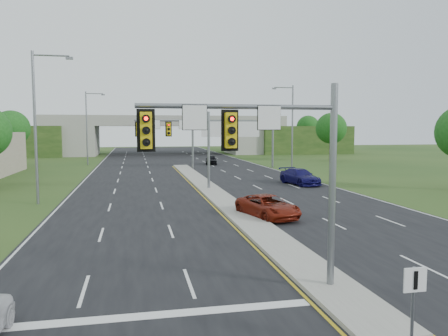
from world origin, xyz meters
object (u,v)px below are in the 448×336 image
at_px(sign_gantry, 232,130).
at_px(keep_right_sign, 414,295).
at_px(signal_mast_near, 269,153).
at_px(car_far_c, 211,160).
at_px(signal_mast_far, 184,137).
at_px(car_far_a, 268,206).
at_px(overpass, 166,138).
at_px(car_far_b, 300,177).

bearing_deg(sign_gantry, keep_right_sign, -97.70).
height_order(signal_mast_near, keep_right_sign, signal_mast_near).
bearing_deg(car_far_c, keep_right_sign, -86.56).
relative_size(signal_mast_far, sign_gantry, 0.60).
relative_size(sign_gantry, car_far_a, 2.33).
bearing_deg(keep_right_sign, car_far_c, 84.99).
relative_size(signal_mast_near, car_far_c, 1.69).
bearing_deg(overpass, sign_gantry, -79.21).
distance_m(signal_mast_near, overpass, 80.11).
height_order(keep_right_sign, car_far_a, keep_right_sign).
height_order(overpass, car_far_b, overpass).
xyz_separation_m(sign_gantry, car_far_b, (2.67, -18.30, -4.45)).
relative_size(signal_mast_near, sign_gantry, 0.60).
relative_size(keep_right_sign, car_far_c, 0.53).
xyz_separation_m(car_far_b, car_far_c, (-4.41, 25.34, -0.06)).
distance_m(keep_right_sign, overpass, 84.55).
relative_size(overpass, car_far_b, 15.11).
bearing_deg(keep_right_sign, signal_mast_near, 116.94).
xyz_separation_m(keep_right_sign, overpass, (0.00, 84.53, 2.04)).
height_order(signal_mast_far, car_far_b, signal_mast_far).
distance_m(sign_gantry, car_far_c, 8.54).
bearing_deg(signal_mast_far, car_far_c, 75.07).
height_order(signal_mast_near, car_far_c, signal_mast_near).
xyz_separation_m(keep_right_sign, car_far_c, (4.95, 56.49, -0.79)).
relative_size(signal_mast_far, car_far_c, 1.69).
xyz_separation_m(signal_mast_near, sign_gantry, (8.95, 44.99, 0.51)).
bearing_deg(car_far_c, signal_mast_far, -96.49).
bearing_deg(overpass, car_far_a, -88.74).
bearing_deg(overpass, car_far_c, -79.99).
height_order(car_far_a, car_far_c, car_far_c).
xyz_separation_m(signal_mast_near, overpass, (2.26, 80.07, -1.17)).
xyz_separation_m(signal_mast_far, keep_right_sign, (2.26, -29.45, -3.21)).
height_order(overpass, car_far_a, overpass).
relative_size(car_far_a, car_far_c, 1.20).
relative_size(signal_mast_far, car_far_b, 1.32).
bearing_deg(keep_right_sign, car_far_a, 84.81).
bearing_deg(car_far_a, sign_gantry, 65.99).
bearing_deg(signal_mast_far, signal_mast_near, -90.00).
distance_m(signal_mast_near, car_far_a, 13.25).
bearing_deg(overpass, keep_right_sign, -90.00).
relative_size(keep_right_sign, car_far_a, 0.44).
height_order(sign_gantry, car_far_a, sign_gantry).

